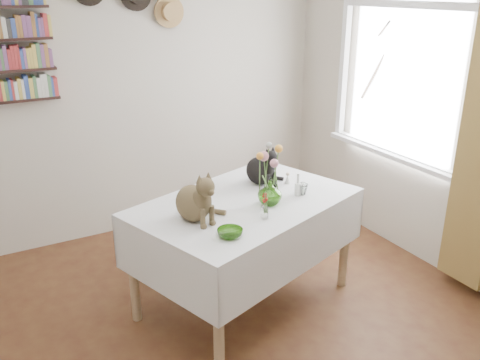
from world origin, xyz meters
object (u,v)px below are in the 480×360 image
dining_table (245,227)px  black_cat (260,164)px  tabby_cat (193,194)px  flower_vase (270,193)px

dining_table → black_cat: bearing=42.9°
dining_table → tabby_cat: 0.60m
dining_table → tabby_cat: tabby_cat is taller
tabby_cat → flower_vase: bearing=-18.8°
black_cat → dining_table: bearing=-150.4°
tabby_cat → flower_vase: size_ratio=2.03×
dining_table → tabby_cat: (-0.45, -0.10, 0.39)m
tabby_cat → black_cat: bearing=10.8°
dining_table → flower_vase: (0.12, -0.14, 0.29)m
dining_table → black_cat: size_ratio=5.65×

